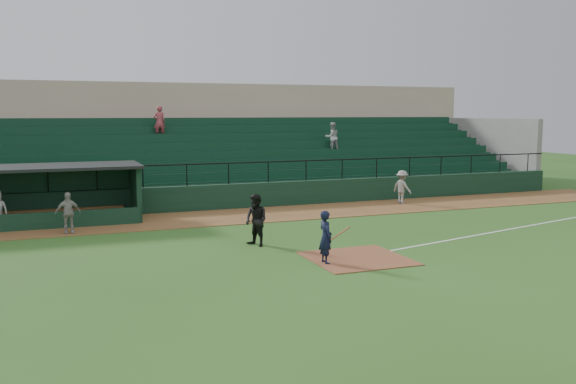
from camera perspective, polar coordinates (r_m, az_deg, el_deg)
name	(u,v)px	position (r m, az deg, el deg)	size (l,w,h in m)	color
ground	(343,252)	(20.42, 5.14, -5.59)	(90.00, 90.00, 0.00)	#2A551B
warning_track	(264,214)	(27.67, -2.26, -2.10)	(40.00, 4.00, 0.03)	brown
home_plate_dirt	(357,258)	(19.55, 6.45, -6.15)	(3.00, 3.00, 0.03)	brown
foul_line	(511,229)	(25.84, 20.03, -3.25)	(18.00, 0.09, 0.01)	white
stadium_structure	(215,152)	(35.46, -6.77, 3.67)	(38.00, 13.08, 6.40)	black
dugout	(29,191)	(27.56, -22.94, 0.05)	(8.90, 3.20, 2.42)	black
batter_at_plate	(326,237)	(18.68, 3.53, -4.22)	(0.99, 0.67, 1.64)	black
umpire	(256,220)	(21.12, -2.98, -2.64)	(0.87, 0.68, 1.80)	black
runner	(402,187)	(31.30, 10.56, 0.46)	(1.08, 0.62, 1.67)	gray
dugout_player_a	(68,213)	(24.63, -19.78, -1.83)	(0.92, 0.38, 1.57)	#9E9893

